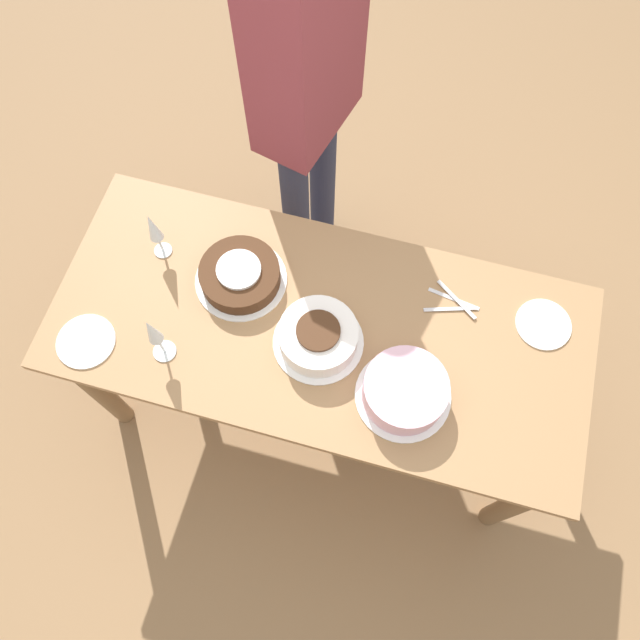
{
  "coord_description": "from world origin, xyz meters",
  "views": [
    {
      "loc": [
        -0.2,
        0.72,
        2.56
      ],
      "look_at": [
        0.0,
        0.0,
        0.83
      ],
      "focal_mm": 35.0,
      "sensor_mm": 36.0,
      "label": 1
    }
  ],
  "objects_px": {
    "cake_front_chocolate": "(240,275)",
    "cake_back_decorated": "(405,391)",
    "cake_center_white": "(318,337)",
    "person_cutting": "(306,78)",
    "wine_glass_near": "(153,229)",
    "wine_glass_far": "(153,333)"
  },
  "relations": [
    {
      "from": "cake_center_white",
      "to": "wine_glass_far",
      "type": "xyz_separation_m",
      "value": [
        0.44,
        0.16,
        0.1
      ]
    },
    {
      "from": "cake_center_white",
      "to": "person_cutting",
      "type": "bearing_deg",
      "value": -71.78
    },
    {
      "from": "wine_glass_far",
      "to": "cake_back_decorated",
      "type": "bearing_deg",
      "value": -175.52
    },
    {
      "from": "cake_front_chocolate",
      "to": "wine_glass_far",
      "type": "height_order",
      "value": "wine_glass_far"
    },
    {
      "from": "wine_glass_far",
      "to": "person_cutting",
      "type": "bearing_deg",
      "value": -101.77
    },
    {
      "from": "cake_front_chocolate",
      "to": "wine_glass_far",
      "type": "bearing_deg",
      "value": 63.37
    },
    {
      "from": "cake_front_chocolate",
      "to": "person_cutting",
      "type": "distance_m",
      "value": 0.67
    },
    {
      "from": "person_cutting",
      "to": "cake_center_white",
      "type": "bearing_deg",
      "value": 32.21
    },
    {
      "from": "cake_center_white",
      "to": "cake_front_chocolate",
      "type": "xyz_separation_m",
      "value": [
        0.3,
        -0.14,
        -0.01
      ]
    },
    {
      "from": "cake_back_decorated",
      "to": "wine_glass_far",
      "type": "distance_m",
      "value": 0.74
    },
    {
      "from": "cake_front_chocolate",
      "to": "cake_back_decorated",
      "type": "bearing_deg",
      "value": 157.85
    },
    {
      "from": "cake_center_white",
      "to": "person_cutting",
      "type": "distance_m",
      "value": 0.84
    },
    {
      "from": "cake_back_decorated",
      "to": "wine_glass_near",
      "type": "relative_size",
      "value": 1.38
    },
    {
      "from": "person_cutting",
      "to": "wine_glass_far",
      "type": "bearing_deg",
      "value": 2.23
    },
    {
      "from": "wine_glass_near",
      "to": "person_cutting",
      "type": "height_order",
      "value": "person_cutting"
    },
    {
      "from": "wine_glass_near",
      "to": "person_cutting",
      "type": "distance_m",
      "value": 0.69
    },
    {
      "from": "cake_front_chocolate",
      "to": "wine_glass_near",
      "type": "distance_m",
      "value": 0.3
    },
    {
      "from": "cake_center_white",
      "to": "wine_glass_near",
      "type": "height_order",
      "value": "wine_glass_near"
    },
    {
      "from": "cake_front_chocolate",
      "to": "cake_center_white",
      "type": "bearing_deg",
      "value": 154.72
    },
    {
      "from": "wine_glass_near",
      "to": "cake_back_decorated",
      "type": "bearing_deg",
      "value": 162.52
    },
    {
      "from": "cake_back_decorated",
      "to": "person_cutting",
      "type": "height_order",
      "value": "person_cutting"
    },
    {
      "from": "cake_front_chocolate",
      "to": "cake_back_decorated",
      "type": "relative_size",
      "value": 1.03
    }
  ]
}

